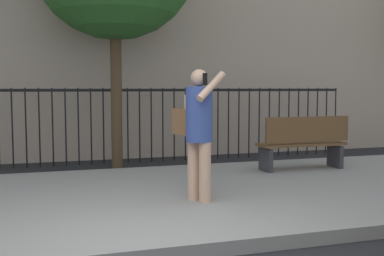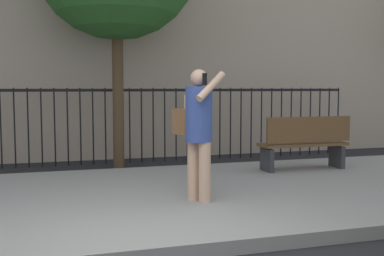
{
  "view_description": "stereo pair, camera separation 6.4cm",
  "coord_description": "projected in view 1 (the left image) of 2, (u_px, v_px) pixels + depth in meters",
  "views": [
    {
      "loc": [
        -0.82,
        -4.07,
        1.6
      ],
      "look_at": [
        1.06,
        1.9,
        1.07
      ],
      "focal_mm": 44.37,
      "sensor_mm": 36.0,
      "label": 1
    },
    {
      "loc": [
        -0.76,
        -4.09,
        1.6
      ],
      "look_at": [
        1.06,
        1.9,
        1.07
      ],
      "focal_mm": 44.37,
      "sensor_mm": 36.0,
      "label": 2
    }
  ],
  "objects": [
    {
      "name": "sidewalk",
      "position": [
        110.0,
        202.0,
        6.33
      ],
      "size": [
        28.0,
        4.4,
        0.15
      ],
      "primitive_type": "cube",
      "color": "gray",
      "rests_on": "ground"
    },
    {
      "name": "iron_fence",
      "position": [
        85.0,
        116.0,
        9.77
      ],
      "size": [
        12.03,
        0.04,
        1.6
      ],
      "color": "black",
      "rests_on": "ground"
    },
    {
      "name": "pedestrian_on_phone",
      "position": [
        198.0,
        125.0,
        6.01
      ],
      "size": [
        0.6,
        0.72,
        1.68
      ],
      "color": "tan",
      "rests_on": "sidewalk"
    },
    {
      "name": "street_bench",
      "position": [
        304.0,
        142.0,
        8.35
      ],
      "size": [
        1.6,
        0.45,
        0.95
      ],
      "color": "brown",
      "rests_on": "sidewalk"
    }
  ]
}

